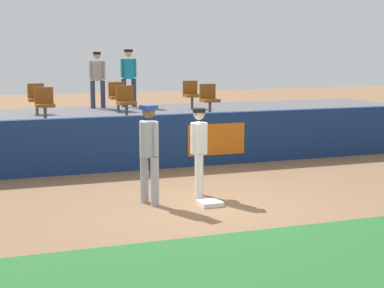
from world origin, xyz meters
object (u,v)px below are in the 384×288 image
at_px(seat_front_center, 126,100).
at_px(seat_back_left, 36,97).
at_px(player_fielder_home, 199,146).
at_px(seat_front_left, 44,102).
at_px(seat_back_right, 191,93).
at_px(spectator_hooded, 129,74).
at_px(seat_back_center, 118,95).
at_px(player_runner_visitor, 149,147).
at_px(first_base, 210,203).
at_px(seat_front_right, 209,98).
at_px(spectator_capped, 97,76).

relative_size(seat_front_center, seat_back_left, 1.00).
bearing_deg(player_fielder_home, seat_front_left, -134.92).
relative_size(seat_back_right, spectator_hooded, 0.47).
bearing_deg(seat_back_center, player_runner_visitor, -97.52).
distance_m(first_base, player_fielder_home, 1.20).
relative_size(seat_back_center, spectator_hooded, 0.47).
height_order(player_runner_visitor, seat_front_left, seat_front_left).
xyz_separation_m(seat_back_center, seat_front_right, (2.14, -1.80, -0.00)).
height_order(first_base, spectator_capped, spectator_capped).
height_order(player_fielder_home, spectator_hooded, spectator_hooded).
height_order(player_fielder_home, player_runner_visitor, player_runner_visitor).
bearing_deg(seat_front_right, seat_front_center, 180.00).
bearing_deg(player_runner_visitor, seat_back_left, 172.27).
distance_m(spectator_hooded, spectator_capped, 1.01).
height_order(seat_front_left, seat_back_left, same).
height_order(seat_back_center, spectator_capped, spectator_capped).
distance_m(seat_front_center, seat_back_left, 2.76).
relative_size(seat_back_center, seat_front_right, 1.00).
distance_m(first_base, seat_back_center, 7.11).
bearing_deg(seat_front_right, seat_back_center, 139.87).
bearing_deg(player_fielder_home, player_runner_visitor, -60.62).
distance_m(seat_back_right, seat_front_center, 3.03).
xyz_separation_m(seat_back_right, spectator_capped, (-2.63, 1.09, 0.51)).
distance_m(player_runner_visitor, seat_front_right, 5.58).
bearing_deg(seat_back_left, seat_back_right, 0.00).
distance_m(player_fielder_home, seat_back_right, 6.58).
xyz_separation_m(player_fielder_home, seat_back_center, (-0.22, 6.23, 0.56)).
height_order(seat_front_center, seat_back_left, same).
bearing_deg(seat_front_left, seat_back_right, 21.79).
distance_m(seat_front_left, spectator_hooded, 4.21).
height_order(seat_front_right, spectator_hooded, spectator_hooded).
relative_size(seat_back_center, seat_back_right, 1.00).
bearing_deg(spectator_hooded, seat_front_left, 47.63).
height_order(player_fielder_home, spectator_capped, spectator_capped).
height_order(seat_front_left, spectator_capped, spectator_capped).
xyz_separation_m(seat_front_center, spectator_capped, (-0.19, 2.89, 0.51)).
relative_size(player_fielder_home, player_runner_visitor, 0.94).
xyz_separation_m(first_base, player_fielder_home, (0.05, 0.71, 0.96)).
bearing_deg(seat_back_center, seat_front_right, -40.13).
height_order(player_fielder_home, seat_front_right, seat_front_right).
relative_size(seat_front_left, seat_back_left, 1.00).
bearing_deg(spectator_capped, spectator_hooded, -163.37).
xyz_separation_m(first_base, seat_front_right, (1.96, 5.14, 1.52)).
distance_m(seat_back_center, spectator_capped, 1.26).
bearing_deg(seat_front_center, seat_front_left, 180.00).
relative_size(seat_back_right, seat_front_center, 1.00).
distance_m(player_runner_visitor, seat_back_center, 6.56).
relative_size(seat_front_left, spectator_capped, 0.49).
bearing_deg(first_base, seat_front_right, 69.11).
bearing_deg(seat_back_right, seat_front_left, -158.21).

